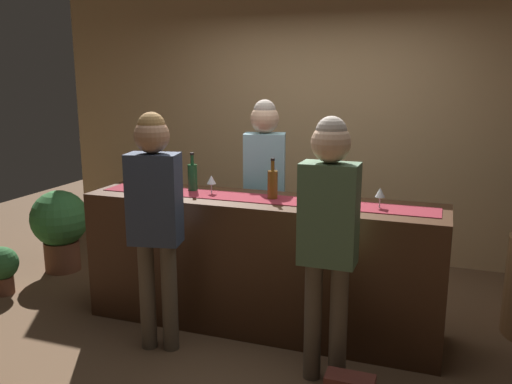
{
  "coord_description": "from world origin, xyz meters",
  "views": [
    {
      "loc": [
        1.25,
        -3.59,
        1.89
      ],
      "look_at": [
        -0.03,
        0.0,
        1.05
      ],
      "focal_mm": 37.37,
      "sensor_mm": 36.0,
      "label": 1
    }
  ],
  "objects": [
    {
      "name": "wine_bottle_clear",
      "position": [
        0.36,
        0.05,
        1.11
      ],
      "size": [
        0.07,
        0.07,
        0.3
      ],
      "color": "#B2C6C1",
      "rests_on": "bar_counter"
    },
    {
      "name": "ground_plane",
      "position": [
        0.0,
        0.0,
        0.0
      ],
      "size": [
        10.0,
        10.0,
        0.0
      ],
      "primitive_type": "plane",
      "color": "brown"
    },
    {
      "name": "customer_sipping",
      "position": [
        0.63,
        -0.58,
        1.02
      ],
      "size": [
        0.34,
        0.23,
        1.66
      ],
      "rotation": [
        0.0,
        0.0,
        -0.01
      ],
      "color": "brown",
      "rests_on": "ground"
    },
    {
      "name": "wine_bottle_amber",
      "position": [
        0.08,
        0.03,
        1.11
      ],
      "size": [
        0.07,
        0.07,
        0.3
      ],
      "color": "brown",
      "rests_on": "bar_counter"
    },
    {
      "name": "wine_glass_mid_counter",
      "position": [
        -0.41,
        0.04,
        1.1
      ],
      "size": [
        0.07,
        0.07,
        0.14
      ],
      "color": "silver",
      "rests_on": "bar_counter"
    },
    {
      "name": "wine_bottle_green",
      "position": [
        -0.59,
        0.08,
        1.11
      ],
      "size": [
        0.07,
        0.07,
        0.3
      ],
      "color": "#194723",
      "rests_on": "bar_counter"
    },
    {
      "name": "counter_runner_cloth",
      "position": [
        0.0,
        0.0,
        1.0
      ],
      "size": [
        2.53,
        0.28,
        0.01
      ],
      "primitive_type": "cube",
      "color": "maroon",
      "rests_on": "bar_counter"
    },
    {
      "name": "customer_browsing",
      "position": [
        -0.55,
        -0.57,
        1.02
      ],
      "size": [
        0.37,
        0.26,
        1.66
      ],
      "rotation": [
        0.0,
        0.0,
        0.2
      ],
      "color": "brown",
      "rests_on": "ground"
    },
    {
      "name": "wine_glass_near_customer",
      "position": [
        0.86,
        0.01,
        1.1
      ],
      "size": [
        0.07,
        0.07,
        0.14
      ],
      "color": "silver",
      "rests_on": "bar_counter"
    },
    {
      "name": "potted_plant_tall",
      "position": [
        -2.23,
        0.46,
        0.46
      ],
      "size": [
        0.55,
        0.55,
        0.8
      ],
      "color": "brown",
      "rests_on": "ground"
    },
    {
      "name": "bar_counter",
      "position": [
        0.0,
        0.0,
        0.5
      ],
      "size": [
        2.66,
        0.6,
        1.0
      ],
      "primitive_type": "cube",
      "color": "#3D2314",
      "rests_on": "ground"
    },
    {
      "name": "back_wall",
      "position": [
        0.0,
        1.9,
        1.45
      ],
      "size": [
        6.0,
        0.12,
        2.9
      ],
      "primitive_type": "cube",
      "color": "tan",
      "rests_on": "ground"
    },
    {
      "name": "potted_plant_small",
      "position": [
        -2.32,
        -0.2,
        0.25
      ],
      "size": [
        0.29,
        0.29,
        0.43
      ],
      "color": "brown",
      "rests_on": "ground"
    },
    {
      "name": "bartender",
      "position": [
        -0.17,
        0.58,
        1.05
      ],
      "size": [
        0.38,
        0.28,
        1.69
      ],
      "rotation": [
        0.0,
        0.0,
        3.39
      ],
      "color": "#26262B",
      "rests_on": "ground"
    }
  ]
}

